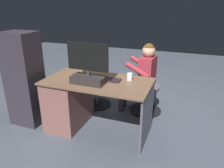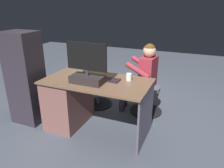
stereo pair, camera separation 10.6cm
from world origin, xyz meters
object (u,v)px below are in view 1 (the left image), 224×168
at_px(desk, 74,100).
at_px(tv_remote, 73,76).
at_px(teddy_bear, 96,71).
at_px(computer_mouse, 84,75).
at_px(office_chair_teddy, 97,91).
at_px(visitor_chair, 146,97).
at_px(keyboard, 105,79).
at_px(cup, 130,77).
at_px(monitor, 88,72).
at_px(person, 142,72).

distance_m(desk, tv_remote, 0.35).
distance_m(desk, teddy_bear, 0.73).
height_order(computer_mouse, office_chair_teddy, computer_mouse).
distance_m(desk, visitor_chair, 1.15).
bearing_deg(keyboard, cup, -159.94).
relative_size(keyboard, teddy_bear, 1.14).
height_order(desk, teddy_bear, teddy_bear).
bearing_deg(monitor, visitor_chair, -122.19).
distance_m(desk, keyboard, 0.57).
bearing_deg(desk, tv_remote, -76.74).
height_order(keyboard, tv_remote, keyboard).
bearing_deg(person, cup, 87.62).
height_order(monitor, person, monitor).
height_order(teddy_bear, visitor_chair, teddy_bear).
height_order(desk, person, person).
bearing_deg(computer_mouse, desk, 37.62).
xyz_separation_m(cup, teddy_bear, (0.72, -0.52, -0.17)).
bearing_deg(tv_remote, visitor_chair, -146.14).
bearing_deg(keyboard, desk, 8.07).
bearing_deg(tv_remote, teddy_bear, -99.22).
xyz_separation_m(desk, teddy_bear, (-0.03, -0.70, 0.22)).
relative_size(monitor, person, 0.48).
bearing_deg(person, monitor, 61.81).
relative_size(keyboard, tv_remote, 2.80).
relative_size(computer_mouse, tv_remote, 0.64).
xyz_separation_m(desk, monitor, (-0.30, 0.12, 0.49)).
height_order(cup, visitor_chair, cup).
relative_size(cup, visitor_chair, 0.18).
height_order(desk, office_chair_teddy, desk).
distance_m(monitor, teddy_bear, 0.90).
bearing_deg(tv_remote, office_chair_teddy, -99.29).
bearing_deg(computer_mouse, visitor_chair, -137.74).
relative_size(keyboard, person, 0.38).
relative_size(tv_remote, teddy_bear, 0.41).
distance_m(computer_mouse, person, 0.93).
distance_m(teddy_bear, visitor_chair, 0.90).
bearing_deg(desk, person, -135.61).
height_order(computer_mouse, cup, cup).
bearing_deg(office_chair_teddy, desk, 87.65).
distance_m(computer_mouse, teddy_bear, 0.63).
height_order(tv_remote, office_chair_teddy, tv_remote).
bearing_deg(office_chair_teddy, visitor_chair, -174.56).
xyz_separation_m(keyboard, computer_mouse, (0.32, -0.03, 0.01)).
bearing_deg(person, teddy_bear, 4.39).
distance_m(cup, teddy_bear, 0.90).
height_order(desk, tv_remote, tv_remote).
distance_m(computer_mouse, office_chair_teddy, 0.77).
relative_size(desk, computer_mouse, 14.40).
bearing_deg(office_chair_teddy, monitor, 108.79).
distance_m(computer_mouse, cup, 0.63).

